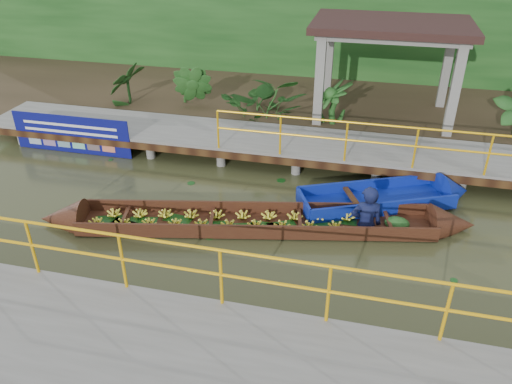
# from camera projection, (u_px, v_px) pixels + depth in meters

# --- Properties ---
(ground) EXTENTS (80.00, 80.00, 0.00)m
(ground) POSITION_uv_depth(u_px,v_px,m) (229.00, 225.00, 10.73)
(ground) COLOR #33371B
(ground) RESTS_ON ground
(land_strip) EXTENTS (30.00, 8.00, 0.45)m
(land_strip) POSITION_uv_depth(u_px,v_px,m) (290.00, 101.00, 16.95)
(land_strip) COLOR #302718
(land_strip) RESTS_ON ground
(far_dock) EXTENTS (16.00, 2.06, 1.66)m
(far_dock) POSITION_uv_depth(u_px,v_px,m) (265.00, 141.00, 13.39)
(far_dock) COLOR slate
(far_dock) RESTS_ON ground
(near_dock) EXTENTS (18.00, 2.40, 1.73)m
(near_dock) POSITION_uv_depth(u_px,v_px,m) (213.00, 380.00, 6.84)
(near_dock) COLOR slate
(near_dock) RESTS_ON ground
(pavilion) EXTENTS (4.40, 3.00, 3.00)m
(pavilion) POSITION_uv_depth(u_px,v_px,m) (391.00, 35.00, 14.04)
(pavilion) COLOR slate
(pavilion) RESTS_ON ground
(foliage_backdrop) EXTENTS (30.00, 0.80, 4.00)m
(foliage_backdrop) POSITION_uv_depth(u_px,v_px,m) (304.00, 32.00, 18.18)
(foliage_backdrop) COLOR #143E13
(foliage_backdrop) RESTS_ON ground
(vendor_boat) EXTENTS (9.22, 2.80, 2.26)m
(vendor_boat) POSITION_uv_depth(u_px,v_px,m) (276.00, 216.00, 10.51)
(vendor_boat) COLOR #34150E
(vendor_boat) RESTS_ON ground
(moored_blue_boat) EXTENTS (4.05, 2.57, 0.95)m
(moored_blue_boat) POSITION_uv_depth(u_px,v_px,m) (415.00, 196.00, 11.46)
(moored_blue_boat) COLOR #0D2193
(moored_blue_boat) RESTS_ON ground
(blue_banner) EXTENTS (3.45, 0.04, 1.08)m
(blue_banner) POSITION_uv_depth(u_px,v_px,m) (71.00, 134.00, 13.61)
(blue_banner) COLOR navy
(blue_banner) RESTS_ON ground
(tropical_plants) EXTENTS (14.31, 1.31, 1.64)m
(tropical_plants) POSITION_uv_depth(u_px,v_px,m) (325.00, 95.00, 14.30)
(tropical_plants) COLOR #143E13
(tropical_plants) RESTS_ON ground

